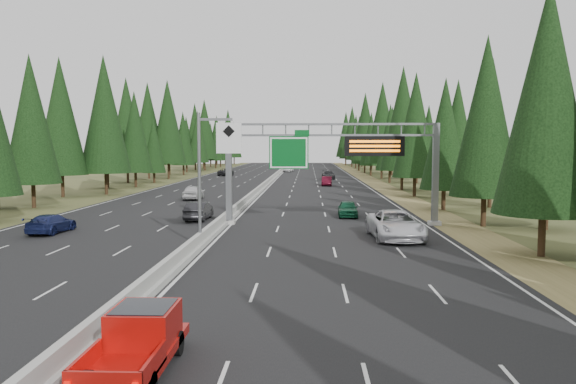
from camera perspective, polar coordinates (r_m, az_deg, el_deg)
The scene contains 19 objects.
road at distance 88.58m, azimuth -2.15°, elevation 0.67°, with size 32.00×260.00×0.08m, color black.
shoulder_right at distance 89.06m, azimuth 9.35°, elevation 0.63°, with size 3.60×260.00×0.06m, color olive.
shoulder_left at distance 91.61m, azimuth -13.33°, elevation 0.67°, with size 3.60×260.00×0.06m, color #3C4620.
median_barrier at distance 88.55m, azimuth -2.15°, elevation 0.91°, with size 0.70×260.00×0.85m.
sign_gantry at distance 43.10m, azimuth 5.31°, elevation 3.52°, with size 16.75×0.98×7.80m.
hov_sign_pole at distance 33.65m, azimuth -8.04°, elevation 2.28°, with size 2.80×0.50×8.00m.
tree_row_right at distance 82.48m, azimuth 12.85°, elevation 6.84°, with size 12.21×242.54×18.91m.
tree_row_left at distance 94.21m, azimuth -15.71°, elevation 6.34°, with size 12.06×243.47×18.93m.
silver_minivan at distance 37.21m, azimuth 10.85°, elevation -3.30°, with size 3.06×6.63×1.84m, color silver.
red_pickup at distance 16.03m, azimuth -14.78°, elevation -14.00°, with size 1.77×4.94×1.61m.
car_ahead_green at distance 48.54m, azimuth 6.09°, elevation -1.69°, with size 1.64×4.08×1.39m, color #124F30.
car_ahead_dkred at distance 87.63m, azimuth 3.97°, elevation 1.12°, with size 1.53×4.38×1.44m, color #510B1B.
car_ahead_dkgrey at distance 105.80m, azimuth 4.11°, elevation 1.74°, with size 2.19×5.39×1.57m, color black.
car_ahead_white at distance 137.06m, azimuth 0.05°, elevation 2.33°, with size 2.10×4.56×1.27m, color white.
car_ahead_far at distance 144.25m, azimuth 0.06°, elevation 2.48°, with size 1.71×4.25×1.45m, color black.
car_onc_near at distance 46.67m, azimuth -9.05°, elevation -1.90°, with size 1.59×4.57×1.50m, color black.
car_onc_blue at distance 42.45m, azimuth -22.92°, elevation -2.96°, with size 1.86×4.58×1.33m, color #151D4C.
car_onc_white at distance 65.09m, azimuth -9.60°, elevation -0.03°, with size 1.93×4.80×1.63m, color silver.
car_onc_far at distance 119.06m, azimuth -6.34°, elevation 2.03°, with size 2.53×5.49×1.53m, color black.
Camera 1 is at (6.46, -8.14, 6.03)m, focal length 35.00 mm.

